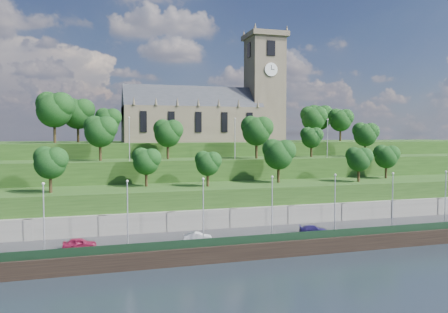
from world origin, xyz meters
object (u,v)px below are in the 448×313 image
object	(u,v)px
car_right	(313,229)
car_middle	(198,237)
church	(212,110)
car_left	(80,243)

from	to	relation	value
car_right	car_middle	bearing A→B (deg)	108.18
church	car_middle	xyz separation A→B (m)	(-13.24, -42.01, -19.88)
car_left	car_right	world-z (taller)	car_left
car_left	car_right	xyz separation A→B (m)	(33.22, -0.68, -0.10)
church	car_middle	world-z (taller)	church
car_left	car_right	distance (m)	33.22
car_left	car_middle	bearing A→B (deg)	-88.25
church	car_middle	size ratio (longest dim) A/B	9.85
car_left	car_middle	size ratio (longest dim) A/B	1.08
car_middle	car_right	bearing A→B (deg)	-79.51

